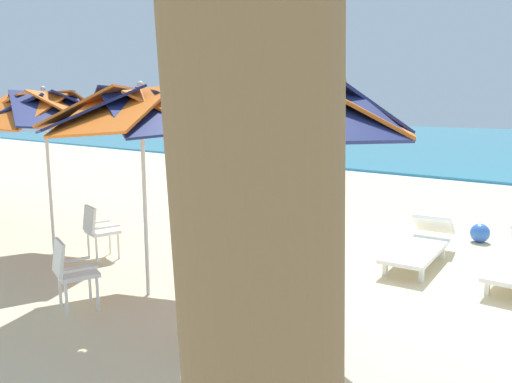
# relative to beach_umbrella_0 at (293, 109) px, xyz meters

# --- Properties ---
(ground_plane) EXTENTS (80.00, 80.00, 0.00)m
(ground_plane) POSITION_rel_beach_umbrella_0_xyz_m (0.32, 2.56, -2.38)
(ground_plane) COLOR beige
(beach_umbrella_0) EXTENTS (2.32, 2.32, 2.78)m
(beach_umbrella_0) POSITION_rel_beach_umbrella_0_xyz_m (0.00, 0.00, 0.00)
(beach_umbrella_0) COLOR silver
(beach_umbrella_0) RESTS_ON ground
(plastic_chair_0) EXTENTS (0.62, 0.61, 0.87)m
(plastic_chair_0) POSITION_rel_beach_umbrella_0_xyz_m (-0.00, -0.53, -1.88)
(plastic_chair_0) COLOR blue
(plastic_chair_0) RESTS_ON ground
(plastic_chair_1) EXTENTS (0.54, 0.51, 0.87)m
(plastic_chair_1) POSITION_rel_beach_umbrella_0_xyz_m (-0.67, 0.15, -1.88)
(plastic_chair_1) COLOR white
(plastic_chair_1) RESTS_ON ground
(beach_umbrella_1) EXTENTS (2.58, 2.58, 2.70)m
(beach_umbrella_1) POSITION_rel_beach_umbrella_0_xyz_m (-2.32, 0.12, -0.04)
(beach_umbrella_1) COLOR silver
(beach_umbrella_1) RESTS_ON ground
(plastic_chair_2) EXTENTS (0.56, 0.58, 0.87)m
(plastic_chair_2) POSITION_rel_beach_umbrella_0_xyz_m (-2.63, -0.75, -1.88)
(plastic_chair_2) COLOR white
(plastic_chair_2) RESTS_ON ground
(beach_umbrella_2) EXTENTS (2.57, 2.57, 2.70)m
(beach_umbrella_2) POSITION_rel_beach_umbrella_0_xyz_m (-4.96, 0.31, -0.05)
(beach_umbrella_2) COLOR silver
(beach_umbrella_2) RESTS_ON ground
(plastic_chair_3) EXTENTS (0.53, 0.55, 0.87)m
(plastic_chair_3) POSITION_rel_beach_umbrella_0_xyz_m (-4.12, 0.60, -1.88)
(plastic_chair_3) COLOR white
(plastic_chair_3) RESTS_ON ground
(sun_lounger_1) EXTENTS (0.86, 2.20, 0.62)m
(sun_lounger_1) POSITION_rel_beach_umbrella_0_xyz_m (-0.11, 3.60, -2.10)
(sun_lounger_1) COLOR white
(sun_lounger_1) RESTS_ON ground
(sun_lounger_2) EXTENTS (1.03, 2.23, 0.62)m
(sun_lounger_2) POSITION_rel_beach_umbrella_0_xyz_m (-3.24, 4.44, -2.10)
(sun_lounger_2) COLOR white
(sun_lounger_2) RESTS_ON ground
(sun_lounger_3) EXTENTS (0.96, 2.22, 0.62)m
(sun_lounger_3) POSITION_rel_beach_umbrella_0_xyz_m (-5.54, 4.75, -2.10)
(sun_lounger_3) COLOR white
(sun_lounger_3) RESTS_ON ground
(beach_ball) EXTENTS (0.34, 0.34, 0.34)m
(beach_ball) POSITION_rel_beach_umbrella_0_xyz_m (0.27, 5.44, -2.21)
(beach_ball) COLOR blue
(beach_ball) RESTS_ON ground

